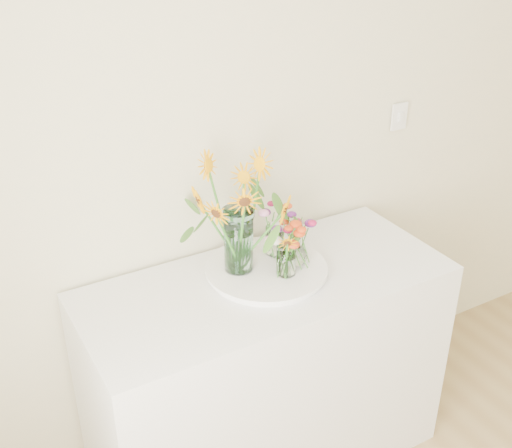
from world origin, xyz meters
The scene contains 10 objects.
counter centered at (-0.50, 1.93, 0.45)m, with size 1.40×0.60×0.90m, color white.
tray centered at (-0.48, 1.97, 0.91)m, with size 0.44×0.44×0.03m, color white.
mason_jar centered at (-0.57, 2.01, 1.05)m, with size 0.11×0.11×0.25m, color #AAD5D5.
sunflower_bouquet centered at (-0.57, 2.01, 1.16)m, with size 0.63×0.63×0.46m, color #FEA805, non-canonical shape.
small_vase_a centered at (-0.44, 1.89, 0.99)m, with size 0.07×0.07×0.12m, color white.
wildflower_posy_a centered at (-0.44, 1.89, 1.03)m, with size 0.17×0.17×0.21m, color #E04313, non-canonical shape.
small_vase_b centered at (-0.36, 1.94, 0.99)m, with size 0.09×0.09×0.13m, color white, non-canonical shape.
wildflower_posy_b centered at (-0.36, 1.94, 1.03)m, with size 0.23×0.23×0.22m, color #E04313, non-canonical shape.
small_vase_c centered at (-0.40, 2.04, 0.99)m, with size 0.07×0.07×0.12m, color white.
wildflower_posy_c centered at (-0.40, 2.04, 1.03)m, with size 0.20×0.20×0.21m, color #E04313, non-canonical shape.
Camera 1 is at (-1.53, 0.22, 2.21)m, focal length 45.00 mm.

